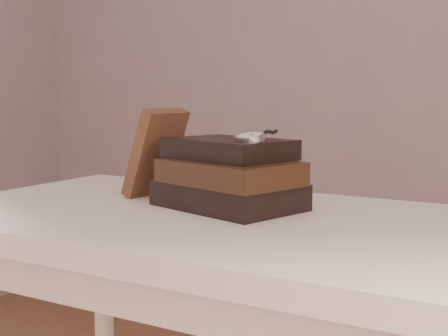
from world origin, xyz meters
The scene contains 5 objects.
table centered at (0.00, 0.35, 0.66)m, with size 1.00×0.60×0.75m.
book_stack centered at (0.04, 0.41, 0.81)m, with size 0.30×0.25×0.13m.
journal centered at (-0.16, 0.44, 0.84)m, with size 0.03×0.12×0.19m, color #3B2116.
pocket_watch centered at (0.10, 0.38, 0.89)m, with size 0.07×0.16×0.02m.
eyeglasses centered at (-0.03, 0.52, 0.82)m, with size 0.14×0.15×0.05m.
Camera 1 is at (0.59, -0.58, 0.96)m, focal length 48.96 mm.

